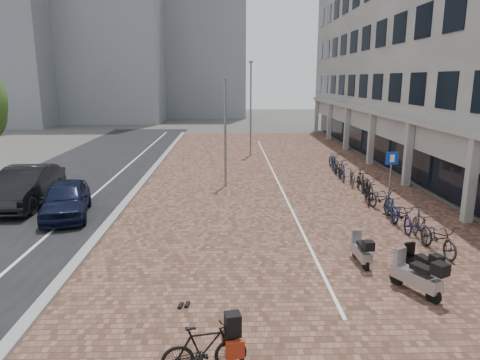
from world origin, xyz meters
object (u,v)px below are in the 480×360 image
(scooter_mid, at_px, (421,264))
(scooter_back, at_px, (416,274))
(parking_sign, at_px, (391,171))
(car_navy, at_px, (66,199))
(hero_bike, at_px, (204,348))
(car_dark, at_px, (25,187))
(scooter_front, at_px, (361,249))

(scooter_mid, height_order, scooter_back, scooter_back)
(parking_sign, bearing_deg, scooter_mid, -104.69)
(car_navy, xyz_separation_m, scooter_mid, (11.94, -6.13, -0.26))
(scooter_mid, xyz_separation_m, parking_sign, (1.50, 6.62, 1.23))
(hero_bike, relative_size, parking_sign, 0.68)
(car_dark, distance_m, hero_bike, 14.34)
(car_navy, bearing_deg, hero_bike, -71.36)
(scooter_back, bearing_deg, car_navy, 120.99)
(hero_bike, distance_m, scooter_front, 6.64)
(hero_bike, height_order, scooter_back, hero_bike)
(scooter_mid, bearing_deg, scooter_front, 123.77)
(scooter_mid, bearing_deg, scooter_back, -137.32)
(car_dark, bearing_deg, scooter_mid, -30.20)
(parking_sign, bearing_deg, scooter_front, -119.10)
(car_navy, xyz_separation_m, scooter_back, (11.45, -6.98, -0.17))
(car_navy, xyz_separation_m, car_dark, (-2.33, 1.61, 0.13))
(car_dark, distance_m, scooter_mid, 16.24)
(hero_bike, relative_size, scooter_back, 1.05)
(scooter_front, relative_size, scooter_mid, 1.00)
(scooter_front, distance_m, parking_sign, 6.34)
(scooter_front, height_order, parking_sign, parking_sign)
(scooter_front, xyz_separation_m, scooter_mid, (1.34, -1.08, -0.00))
(car_navy, height_order, scooter_front, car_navy)
(scooter_front, bearing_deg, hero_bike, -134.45)
(hero_bike, height_order, parking_sign, parking_sign)
(car_navy, xyz_separation_m, parking_sign, (13.44, 0.49, 0.97))
(car_dark, bearing_deg, scooter_front, -28.98)
(scooter_front, distance_m, scooter_back, 2.11)
(car_dark, bearing_deg, hero_bike, -55.53)
(car_navy, bearing_deg, car_dark, 132.30)
(car_navy, height_order, scooter_back, car_navy)
(car_navy, relative_size, scooter_front, 3.10)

